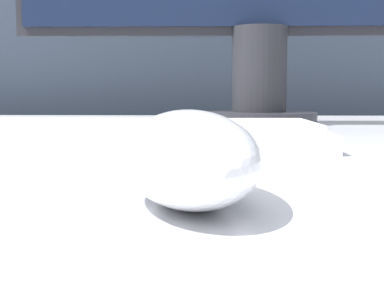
% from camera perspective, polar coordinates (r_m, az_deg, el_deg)
% --- Properties ---
extents(partition_panel, '(5.00, 0.03, 1.03)m').
position_cam_1_polar(partition_panel, '(1.23, -2.39, -8.33)').
color(partition_panel, '#333D4C').
rests_on(partition_panel, ground_plane).
extents(computer_mouse_near, '(0.08, 0.13, 0.04)m').
position_cam_1_polar(computer_mouse_near, '(0.25, -0.27, -1.39)').
color(computer_mouse_near, white).
rests_on(computer_mouse_near, desk).
extents(keyboard, '(0.37, 0.13, 0.02)m').
position_cam_1_polar(keyboard, '(0.49, -7.70, 0.94)').
color(keyboard, silver).
rests_on(keyboard, desk).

